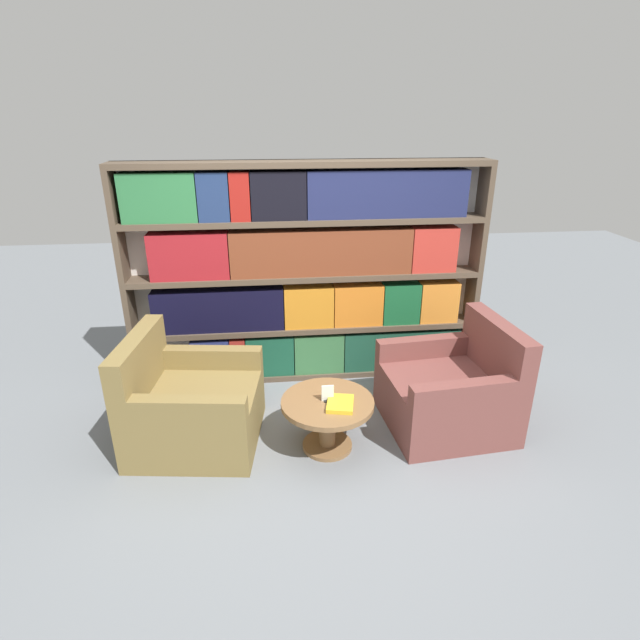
% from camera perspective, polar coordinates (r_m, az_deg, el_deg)
% --- Properties ---
extents(ground_plane, '(14.00, 14.00, 0.00)m').
position_cam_1_polar(ground_plane, '(3.88, 0.26, -15.41)').
color(ground_plane, slate).
extents(bookshelf, '(3.24, 0.30, 2.02)m').
position_cam_1_polar(bookshelf, '(4.58, -1.32, 5.16)').
color(bookshelf, silver).
rests_on(bookshelf, ground_plane).
extents(armchair_left, '(1.04, 1.01, 0.88)m').
position_cam_1_polar(armchair_left, '(4.03, -14.58, -9.58)').
color(armchair_left, olive).
rests_on(armchair_left, ground_plane).
extents(armchair_right, '(1.01, 0.98, 0.88)m').
position_cam_1_polar(armchair_right, '(4.23, 14.74, -7.94)').
color(armchair_right, brown).
rests_on(armchair_right, ground_plane).
extents(coffee_table, '(0.70, 0.70, 0.41)m').
position_cam_1_polar(coffee_table, '(3.81, 0.86, -10.69)').
color(coffee_table, brown).
rests_on(coffee_table, ground_plane).
extents(table_sign, '(0.09, 0.06, 0.13)m').
position_cam_1_polar(table_sign, '(3.72, 0.87, -8.50)').
color(table_sign, black).
rests_on(table_sign, coffee_table).
extents(stray_book, '(0.23, 0.27, 0.03)m').
position_cam_1_polar(stray_book, '(3.68, 2.33, -9.55)').
color(stray_book, gold).
rests_on(stray_book, coffee_table).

